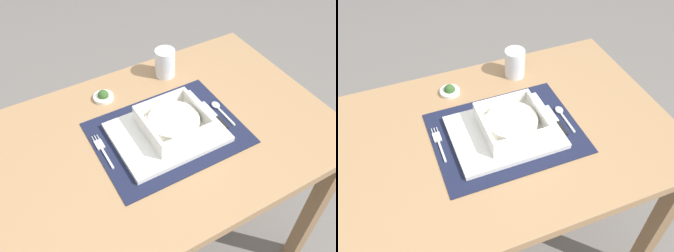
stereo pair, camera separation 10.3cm
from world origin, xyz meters
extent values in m
plane|color=slate|center=(0.00, 0.00, 0.00)|extent=(6.00, 6.00, 0.00)
cube|color=#A37A51|center=(0.00, 0.00, 0.72)|extent=(1.00, 0.68, 0.03)
cube|color=olive|center=(0.45, -0.29, 0.35)|extent=(0.05, 0.05, 0.70)
cube|color=olive|center=(-0.45, 0.29, 0.35)|extent=(0.05, 0.05, 0.70)
cube|color=olive|center=(0.45, 0.29, 0.35)|extent=(0.05, 0.05, 0.70)
cube|color=#191E38|center=(0.01, -0.01, 0.74)|extent=(0.42, 0.32, 0.00)
cube|color=white|center=(0.00, -0.01, 0.75)|extent=(0.31, 0.24, 0.02)
cube|color=white|center=(0.02, -0.01, 0.76)|extent=(0.17, 0.17, 0.01)
cube|color=white|center=(-0.06, -0.01, 0.79)|extent=(0.01, 0.17, 0.04)
cube|color=white|center=(0.10, -0.01, 0.79)|extent=(0.01, 0.17, 0.04)
cube|color=white|center=(0.02, -0.09, 0.79)|extent=(0.15, 0.01, 0.04)
cube|color=white|center=(0.02, 0.07, 0.79)|extent=(0.15, 0.01, 0.04)
cylinder|color=silver|center=(0.02, -0.01, 0.78)|extent=(0.15, 0.15, 0.03)
cube|color=silver|center=(-0.19, -0.01, 0.74)|extent=(0.01, 0.08, 0.00)
cube|color=silver|center=(-0.19, 0.05, 0.74)|extent=(0.02, 0.04, 0.00)
cylinder|color=silver|center=(-0.19, 0.07, 0.74)|extent=(0.00, 0.02, 0.00)
cylinder|color=silver|center=(-0.19, 0.07, 0.74)|extent=(0.00, 0.02, 0.00)
cylinder|color=silver|center=(-0.18, 0.07, 0.74)|extent=(0.00, 0.02, 0.00)
cube|color=silver|center=(0.19, -0.04, 0.74)|extent=(0.01, 0.08, 0.00)
ellipsoid|color=silver|center=(0.19, 0.02, 0.74)|extent=(0.02, 0.03, 0.01)
cube|color=black|center=(0.16, -0.05, 0.74)|extent=(0.01, 0.06, 0.01)
cube|color=silver|center=(0.16, 0.01, 0.74)|extent=(0.01, 0.08, 0.00)
cube|color=#59331E|center=(0.15, -0.06, 0.74)|extent=(0.01, 0.05, 0.01)
cube|color=silver|center=(0.15, 0.00, 0.74)|extent=(0.01, 0.08, 0.00)
cylinder|color=white|center=(0.13, 0.24, 0.78)|extent=(0.07, 0.07, 0.10)
cylinder|color=gold|center=(0.13, 0.24, 0.76)|extent=(0.06, 0.06, 0.06)
cylinder|color=white|center=(-0.10, 0.23, 0.74)|extent=(0.06, 0.06, 0.01)
sphere|color=#335926|center=(-0.10, 0.23, 0.75)|extent=(0.04, 0.04, 0.04)
camera|label=1|loc=(-0.35, -0.63, 1.51)|focal=38.82mm
camera|label=2|loc=(-0.26, -0.68, 1.51)|focal=38.82mm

